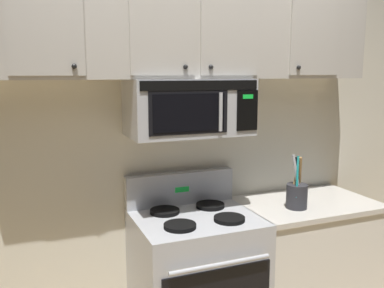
{
  "coord_description": "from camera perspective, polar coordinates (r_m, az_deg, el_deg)",
  "views": [
    {
      "loc": [
        -0.96,
        -1.89,
        1.79
      ],
      "look_at": [
        0.0,
        0.49,
        1.35
      ],
      "focal_mm": 39.14,
      "sensor_mm": 36.0,
      "label": 1
    }
  ],
  "objects": [
    {
      "name": "back_wall",
      "position": [
        2.87,
        -2.24,
        0.93
      ],
      "size": [
        5.2,
        0.1,
        2.7
      ],
      "primitive_type": "cube",
      "color": "silver",
      "rests_on": "ground_plane"
    },
    {
      "name": "stove_range",
      "position": [
        2.83,
        0.53,
        -18.14
      ],
      "size": [
        0.76,
        0.69,
        1.12
      ],
      "color": "#B7BABF",
      "rests_on": "ground_plane"
    },
    {
      "name": "over_range_microwave",
      "position": [
        2.62,
        -0.42,
        5.04
      ],
      "size": [
        0.76,
        0.43,
        0.35
      ],
      "color": "#B7BABF"
    },
    {
      "name": "upper_cabinets",
      "position": [
        2.65,
        -0.68,
        14.84
      ],
      "size": [
        2.5,
        0.36,
        0.55
      ],
      "color": "#BCB7AD"
    },
    {
      "name": "counter_segment",
      "position": [
        3.22,
        14.95,
        -15.17
      ],
      "size": [
        0.93,
        0.65,
        0.9
      ],
      "color": "white",
      "rests_on": "ground_plane"
    },
    {
      "name": "utensil_crock_charcoal",
      "position": [
        2.87,
        14.1,
        -6.61
      ],
      "size": [
        0.14,
        0.14,
        0.36
      ],
      "color": "#2D2D33",
      "rests_on": "counter_segment"
    },
    {
      "name": "salt_shaker",
      "position": [
        3.11,
        14.24,
        -6.33
      ],
      "size": [
        0.04,
        0.04,
        0.09
      ],
      "color": "white",
      "rests_on": "counter_segment"
    }
  ]
}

